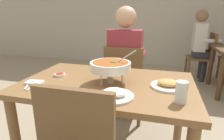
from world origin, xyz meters
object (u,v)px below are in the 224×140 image
at_px(drink_glass, 181,93).
at_px(appetizer_plate, 168,84).
at_px(diner_main, 126,59).
at_px(chair_bg_left, 205,54).
at_px(patron_bg_left, 201,41).
at_px(sauce_dish, 60,75).
at_px(chair_diner_main, 125,80).
at_px(dining_table_main, 107,95).
at_px(rice_plate, 115,94).
at_px(curry_bowl, 110,66).

bearing_deg(drink_glass, appetizer_plate, 106.57).
distance_m(diner_main, appetizer_plate, 0.85).
relative_size(chair_bg_left, patron_bg_left, 0.69).
bearing_deg(chair_bg_left, sauce_dish, -122.64).
bearing_deg(drink_glass, sauce_dish, 164.95).
bearing_deg(appetizer_plate, chair_diner_main, 122.82).
distance_m(diner_main, drink_glass, 1.09).
distance_m(dining_table_main, chair_diner_main, 0.71).
bearing_deg(chair_diner_main, appetizer_plate, -57.18).
bearing_deg(appetizer_plate, rice_plate, -140.85).
bearing_deg(rice_plate, chair_bg_left, 69.44).
distance_m(dining_table_main, diner_main, 0.74).
height_order(diner_main, rice_plate, diner_main).
bearing_deg(chair_bg_left, diner_main, -123.39).
xyz_separation_m(sauce_dish, drink_glass, (0.93, -0.25, 0.05)).
height_order(rice_plate, patron_bg_left, patron_bg_left).
bearing_deg(chair_diner_main, rice_plate, -82.41).
distance_m(sauce_dish, drink_glass, 0.97).
distance_m(chair_diner_main, rice_plate, 0.99).
bearing_deg(dining_table_main, chair_bg_left, 65.07).
height_order(chair_diner_main, appetizer_plate, chair_diner_main).
distance_m(dining_table_main, curry_bowl, 0.24).
bearing_deg(drink_glass, diner_main, 118.36).
relative_size(diner_main, drink_glass, 10.08).
distance_m(chair_diner_main, curry_bowl, 0.80).
xyz_separation_m(chair_bg_left, patron_bg_left, (-0.09, 0.02, 0.24)).
bearing_deg(dining_table_main, chair_diner_main, 90.00).
height_order(chair_diner_main, patron_bg_left, patron_bg_left).
relative_size(appetizer_plate, patron_bg_left, 0.18).
relative_size(chair_diner_main, rice_plate, 3.75).
bearing_deg(diner_main, dining_table_main, -90.00).
xyz_separation_m(appetizer_plate, drink_glass, (0.07, -0.23, 0.04)).
bearing_deg(patron_bg_left, sauce_dish, -120.83).
bearing_deg(patron_bg_left, chair_bg_left, -12.81).
xyz_separation_m(appetizer_plate, sauce_dish, (-0.87, 0.02, -0.01)).
bearing_deg(diner_main, sauce_dish, -120.70).
xyz_separation_m(dining_table_main, diner_main, (0.00, 0.73, 0.12)).
distance_m(chair_diner_main, diner_main, 0.24).
bearing_deg(diner_main, chair_diner_main, -90.00).
height_order(diner_main, appetizer_plate, diner_main).
height_order(chair_diner_main, sauce_dish, chair_diner_main).
bearing_deg(curry_bowl, rice_plate, -68.59).
height_order(chair_diner_main, rice_plate, chair_diner_main).
xyz_separation_m(curry_bowl, rice_plate, (0.09, -0.24, -0.11)).
xyz_separation_m(dining_table_main, patron_bg_left, (1.06, 2.51, 0.12)).
height_order(diner_main, sauce_dish, diner_main).
xyz_separation_m(curry_bowl, chair_bg_left, (1.12, 2.50, -0.35)).
bearing_deg(patron_bg_left, dining_table_main, -112.94).
distance_m(appetizer_plate, patron_bg_left, 2.58).
xyz_separation_m(curry_bowl, sauce_dish, (-0.45, 0.04, -0.12)).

